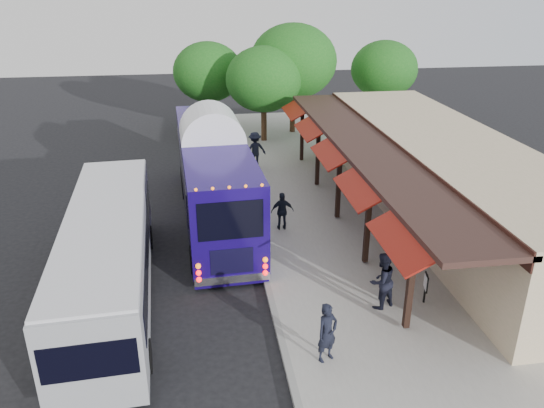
{
  "coord_description": "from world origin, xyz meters",
  "views": [
    {
      "loc": [
        -2.02,
        -16.37,
        9.73
      ],
      "look_at": [
        0.65,
        2.13,
        1.8
      ],
      "focal_mm": 35.0,
      "sensor_mm": 36.0,
      "label": 1
    }
  ],
  "objects_px": {
    "city_bus": "(109,253)",
    "ped_b": "(382,281)",
    "coach_bus": "(213,172)",
    "sign_board": "(426,284)",
    "ped_c": "(282,211)",
    "ped_d": "(255,150)",
    "ped_a": "(327,333)"
  },
  "relations": [
    {
      "from": "ped_a",
      "to": "ped_d",
      "type": "bearing_deg",
      "value": 63.93
    },
    {
      "from": "ped_c",
      "to": "city_bus",
      "type": "bearing_deg",
      "value": 33.24
    },
    {
      "from": "city_bus",
      "to": "sign_board",
      "type": "distance_m",
      "value": 10.17
    },
    {
      "from": "ped_d",
      "to": "sign_board",
      "type": "xyz_separation_m",
      "value": [
        3.84,
        -14.17,
        -0.28
      ]
    },
    {
      "from": "ped_c",
      "to": "ped_d",
      "type": "relative_size",
      "value": 0.82
    },
    {
      "from": "sign_board",
      "to": "ped_d",
      "type": "bearing_deg",
      "value": 117.65
    },
    {
      "from": "ped_a",
      "to": "ped_c",
      "type": "relative_size",
      "value": 1.08
    },
    {
      "from": "city_bus",
      "to": "sign_board",
      "type": "xyz_separation_m",
      "value": [
        9.94,
        -1.97,
        -0.8
      ]
    },
    {
      "from": "ped_c",
      "to": "ped_d",
      "type": "distance_m",
      "value": 8.13
    },
    {
      "from": "city_bus",
      "to": "sign_board",
      "type": "height_order",
      "value": "city_bus"
    },
    {
      "from": "coach_bus",
      "to": "sign_board",
      "type": "height_order",
      "value": "coach_bus"
    },
    {
      "from": "coach_bus",
      "to": "ped_c",
      "type": "distance_m",
      "value": 3.5
    },
    {
      "from": "city_bus",
      "to": "ped_b",
      "type": "relative_size",
      "value": 5.96
    },
    {
      "from": "ped_a",
      "to": "ped_c",
      "type": "xyz_separation_m",
      "value": [
        0.13,
        8.3,
        -0.06
      ]
    },
    {
      "from": "ped_c",
      "to": "coach_bus",
      "type": "bearing_deg",
      "value": -34.82
    },
    {
      "from": "coach_bus",
      "to": "ped_d",
      "type": "relative_size",
      "value": 6.37
    },
    {
      "from": "coach_bus",
      "to": "ped_d",
      "type": "height_order",
      "value": "coach_bus"
    },
    {
      "from": "coach_bus",
      "to": "ped_b",
      "type": "bearing_deg",
      "value": -61.63
    },
    {
      "from": "city_bus",
      "to": "ped_a",
      "type": "bearing_deg",
      "value": -37.78
    },
    {
      "from": "city_bus",
      "to": "ped_a",
      "type": "distance_m",
      "value": 7.51
    },
    {
      "from": "city_bus",
      "to": "ped_a",
      "type": "height_order",
      "value": "city_bus"
    },
    {
      "from": "coach_bus",
      "to": "ped_a",
      "type": "distance_m",
      "value": 10.57
    },
    {
      "from": "ped_c",
      "to": "ped_d",
      "type": "bearing_deg",
      "value": -88.19
    },
    {
      "from": "city_bus",
      "to": "ped_b",
      "type": "distance_m",
      "value": 8.71
    },
    {
      "from": "ped_c",
      "to": "sign_board",
      "type": "bearing_deg",
      "value": 121.35
    },
    {
      "from": "ped_b",
      "to": "sign_board",
      "type": "distance_m",
      "value": 1.5
    },
    {
      "from": "city_bus",
      "to": "ped_c",
      "type": "relative_size",
      "value": 6.98
    },
    {
      "from": "city_bus",
      "to": "ped_c",
      "type": "distance_m",
      "value": 7.55
    },
    {
      "from": "ped_b",
      "to": "ped_d",
      "type": "relative_size",
      "value": 0.97
    },
    {
      "from": "ped_b",
      "to": "city_bus",
      "type": "bearing_deg",
      "value": -37.25
    },
    {
      "from": "ped_a",
      "to": "city_bus",
      "type": "bearing_deg",
      "value": 119.37
    },
    {
      "from": "ped_a",
      "to": "coach_bus",
      "type": "bearing_deg",
      "value": 77.81
    }
  ]
}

